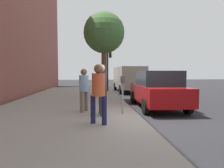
% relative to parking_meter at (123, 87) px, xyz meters
% --- Properties ---
extents(ground_plane, '(80.00, 80.00, 0.00)m').
position_rel_parking_meter_xyz_m(ground_plane, '(-0.38, -0.58, -1.17)').
color(ground_plane, '#232326').
rests_on(ground_plane, ground).
extents(sidewalk_slab, '(28.00, 6.00, 0.15)m').
position_rel_parking_meter_xyz_m(sidewalk_slab, '(-0.38, 2.42, -1.09)').
color(sidewalk_slab, gray).
rests_on(sidewalk_slab, ground_plane).
extents(parking_meter, '(0.36, 0.12, 1.41)m').
position_rel_parking_meter_xyz_m(parking_meter, '(0.00, 0.00, 0.00)').
color(parking_meter, gray).
rests_on(parking_meter, sidewalk_slab).
extents(pedestrian_at_meter, '(0.55, 0.40, 1.83)m').
position_rel_parking_meter_xyz_m(pedestrian_at_meter, '(-0.14, 0.80, 0.08)').
color(pedestrian_at_meter, '#47474C').
rests_on(pedestrian_at_meter, sidewalk_slab).
extents(pedestrian_bystander, '(0.39, 0.48, 1.78)m').
position_rel_parking_meter_xyz_m(pedestrian_bystander, '(-1.37, 0.93, 0.04)').
color(pedestrian_bystander, '#191E4C').
rests_on(pedestrian_bystander, sidewalk_slab).
extents(parking_officer, '(0.48, 0.37, 1.69)m').
position_rel_parking_meter_xyz_m(parking_officer, '(0.49, 1.46, -0.03)').
color(parking_officer, '#726656').
rests_on(parking_officer, sidewalk_slab).
extents(parked_sedan_near, '(4.45, 2.06, 1.77)m').
position_rel_parking_meter_xyz_m(parked_sedan_near, '(1.78, -1.93, -0.27)').
color(parked_sedan_near, maroon).
rests_on(parked_sedan_near, ground_plane).
extents(parked_van_far, '(5.24, 2.20, 2.18)m').
position_rel_parking_meter_xyz_m(parked_van_far, '(9.48, -1.93, 0.09)').
color(parked_van_far, gray).
rests_on(parked_van_far, ground_plane).
extents(street_tree, '(2.43, 2.43, 5.12)m').
position_rel_parking_meter_xyz_m(street_tree, '(4.39, 0.46, 2.84)').
color(street_tree, brown).
rests_on(street_tree, sidewalk_slab).
extents(traffic_signal, '(0.24, 0.44, 3.60)m').
position_rel_parking_meter_xyz_m(traffic_signal, '(8.60, -0.15, 1.41)').
color(traffic_signal, black).
rests_on(traffic_signal, sidewalk_slab).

